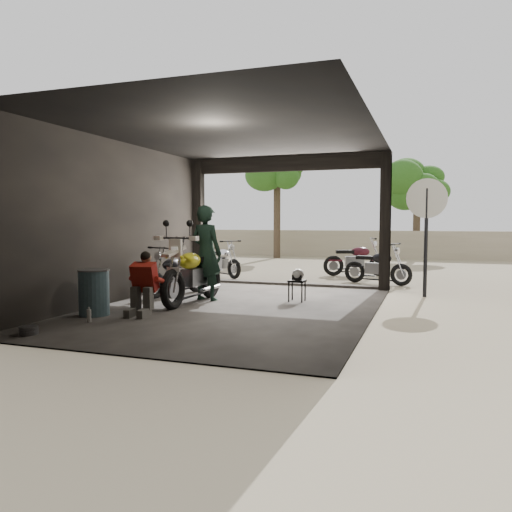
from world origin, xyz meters
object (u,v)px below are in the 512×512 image
Objects in this scene: main_bike at (193,269)px; helmet at (298,274)px; sign_post at (426,217)px; outside_bike_b at (356,257)px; stool at (297,284)px; oil_drum at (94,293)px; outside_bike_a at (221,259)px; left_bike at (176,271)px; rider at (206,253)px; mechanic at (142,285)px; outside_bike_c at (377,264)px.

helmet is (1.90, 0.82, -0.12)m from main_bike.
outside_bike_b is at bearing 109.93° from sign_post.
stool is 1.78× the size of helmet.
sign_post is at bearing 37.99° from oil_drum.
stool is (3.19, -3.61, -0.16)m from outside_bike_a.
sign_post reaches higher than main_bike.
rider is (0.91, -0.43, 0.43)m from left_bike.
mechanic is at bearing -59.10° from left_bike.
main_bike reaches higher than oil_drum.
rider is at bearing -162.60° from sign_post.
outside_bike_c is 7.27m from oil_drum.
left_bike is 2.33m from mechanic.
stool is (1.77, 0.45, -0.59)m from rider.
mechanic is (-0.24, -1.44, -0.15)m from main_bike.
outside_bike_b is at bearing -99.10° from rider.
stool is 3.86m from oil_drum.
outside_bike_b is 3.75× the size of stool.
sign_post reaches higher than outside_bike_b.
outside_bike_a is at bearing 114.82° from left_bike.
outside_bike_b is 1.59× the size of mechanic.
helmet is 3.87m from oil_drum.
outside_bike_a is at bearing 95.83° from outside_bike_b.
rider is 1.89m from helmet.
outside_bike_a is 4.85m from helmet.
left_bike is at bearing -179.76° from stool.
helmet is (2.71, -0.00, 0.02)m from left_bike.
rider reaches higher than outside_bike_a.
rider is at bearing -8.49° from left_bike.
helmet is 3.07m from sign_post.
oil_drum is at bearing -77.49° from left_bike.
outside_bike_c is 0.81× the size of rider.
rider is at bearing 158.71° from outside_bike_c.
outside_bike_a is 4.32m from rider.
main_bike reaches higher than outside_bike_a.
stool is 3.16m from sign_post.
outside_bike_a is at bearing 131.47° from stool.
outside_bike_a is 0.82× the size of rider.
outside_bike_b is 4.29m from sign_post.
rider is (0.11, 0.39, 0.29)m from main_bike.
left_bike is 2.71m from helmet.
main_bike reaches higher than helmet.
outside_bike_b is 2.13× the size of oil_drum.
main_bike is 4.54× the size of stool.
rider is (-2.21, -5.65, 0.40)m from outside_bike_b.
outside_bike_b reaches higher than helmet.
rider is at bearing -165.91° from stool.
left_bike is 2.69m from stool.
helmet reaches higher than stool.
outside_bike_a reaches higher than stool.
helmet is at bearing 177.20° from outside_bike_c.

